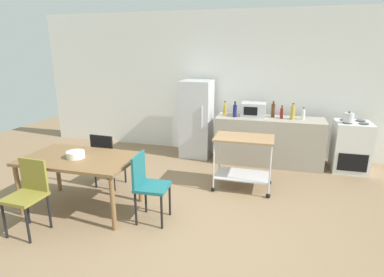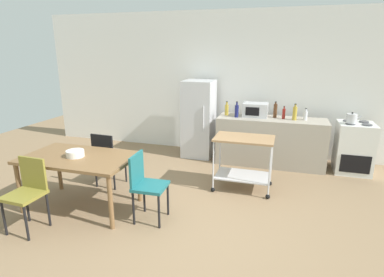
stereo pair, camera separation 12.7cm
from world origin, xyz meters
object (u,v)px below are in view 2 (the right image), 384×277
bottle_wine (237,111)px  bottle_soda (295,113)px  kettle (352,118)px  kitchen_cart (243,155)px  bottle_soy_sauce (227,110)px  bottle_sesame_oil (275,111)px  chair_teal (146,182)px  refrigerator (199,119)px  bottle_sparkling_water (284,114)px  microwave (255,110)px  fruit_bowl (75,154)px  chair_olive (28,190)px  chair_black (107,156)px  dining_table (79,162)px  bottle_olive_oil (305,115)px  stove_oven (354,148)px

bottle_wine → bottle_soda: size_ratio=1.00×
kettle → kitchen_cart: bearing=-144.4°
bottle_soy_sauce → kettle: 2.21m
bottle_sesame_oil → bottle_soda: 0.37m
chair_teal → refrigerator: refrigerator is taller
chair_teal → bottle_sparkling_water: (1.61, 2.59, 0.48)m
microwave → fruit_bowl: 3.37m
fruit_bowl → chair_olive: bearing=-110.7°
chair_black → kitchen_cart: bearing=-162.7°
refrigerator → bottle_soda: refrigerator is taller
chair_black → bottle_sesame_oil: (2.47, 1.89, 0.52)m
chair_teal → kitchen_cart: bearing=-41.7°
dining_table → bottle_sesame_oil: bottle_sesame_oil is taller
bottle_olive_oil → chair_black: bearing=-148.9°
chair_olive → refrigerator: refrigerator is taller
bottle_sparkling_water → bottle_soda: (0.19, -0.05, 0.03)m
bottle_sesame_oil → kettle: bearing=-7.8°
stove_oven → kettle: size_ratio=3.84×
chair_olive → bottle_soy_sauce: bearing=63.2°
bottle_soda → fruit_bowl: (-2.84, -2.51, -0.23)m
kettle → chair_black: bearing=-155.5°
chair_olive → chair_black: size_ratio=1.00×
refrigerator → fruit_bowl: refrigerator is taller
fruit_bowl → bottle_soy_sauce: bearing=58.7°
chair_teal → kitchen_cart: chair_teal is taller
stove_oven → bottle_olive_oil: 1.02m
chair_olive → microwave: (2.36, 3.24, 0.51)m
chair_teal → bottle_soy_sauce: size_ratio=3.28×
bottle_sesame_oil → fruit_bowl: size_ratio=1.28×
chair_black → fruit_bowl: bearing=92.2°
dining_table → bottle_wine: bearing=54.1°
microwave → bottle_olive_oil: size_ratio=2.08×
bottle_sparkling_water → bottle_soda: bearing=-14.5°
chair_olive → kitchen_cart: bearing=41.5°
chair_black → refrigerator: 2.14m
bottle_olive_oil → fruit_bowl: 3.97m
bottle_soy_sauce → bottle_wine: (0.22, -0.14, 0.01)m
chair_olive → bottle_olive_oil: bearing=46.9°
chair_olive → stove_oven: (4.13, 3.19, -0.07)m
chair_olive → dining_table: bearing=70.0°
dining_table → bottle_sesame_oil: 3.60m
chair_teal → bottle_olive_oil: 3.30m
bottle_sparkling_water → refrigerator: bearing=177.5°
chair_teal → fruit_bowl: chair_teal is taller
kitchen_cart → chair_olive: bearing=-141.1°
kitchen_cart → bottle_sparkling_water: bearing=67.3°
chair_black → microwave: microwave is taller
kitchen_cart → chair_black: bearing=-166.2°
chair_olive → kettle: (4.02, 3.09, 0.48)m
refrigerator → kettle: bearing=-3.7°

